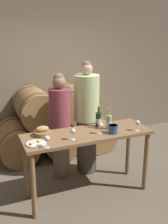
{
  "coord_description": "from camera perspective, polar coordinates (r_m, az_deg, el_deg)",
  "views": [
    {
      "loc": [
        -1.27,
        -2.92,
        2.15
      ],
      "look_at": [
        0.0,
        0.11,
        1.15
      ],
      "focal_mm": 42.0,
      "sensor_mm": 36.0,
      "label": 1
    }
  ],
  "objects": [
    {
      "name": "wine_bottle_white",
      "position": [
        3.54,
        5.42,
        -2.18
      ],
      "size": [
        0.08,
        0.08,
        0.29
      ],
      "color": "#ADBC7F",
      "rests_on": "tasting_table"
    },
    {
      "name": "wine_glass_left",
      "position": [
        3.17,
        -2.45,
        -4.28
      ],
      "size": [
        0.07,
        0.07,
        0.15
      ],
      "color": "white",
      "rests_on": "tasting_table"
    },
    {
      "name": "bread_basket",
      "position": [
        3.36,
        -9.06,
        -4.3
      ],
      "size": [
        0.22,
        0.22,
        0.13
      ],
      "color": "olive",
      "rests_on": "tasting_table"
    },
    {
      "name": "person_right",
      "position": [
        4.02,
        0.58,
        -1.37
      ],
      "size": [
        0.38,
        0.38,
        1.77
      ],
      "color": "#4C4238",
      "rests_on": "ground_plane"
    },
    {
      "name": "wine_glass_far_left",
      "position": [
        2.98,
        -8.1,
        -5.82
      ],
      "size": [
        0.07,
        0.07,
        0.15
      ],
      "color": "white",
      "rests_on": "tasting_table"
    },
    {
      "name": "ground_plane",
      "position": [
        3.85,
        0.69,
        -17.13
      ],
      "size": [
        10.0,
        10.0,
        0.0
      ],
      "primitive_type": "plane",
      "color": "#726654"
    },
    {
      "name": "stone_wall_back",
      "position": [
        5.15,
        -8.45,
        10.58
      ],
      "size": [
        10.0,
        0.12,
        3.2
      ],
      "color": "gray",
      "rests_on": "ground_plane"
    },
    {
      "name": "barrel_stack",
      "position": [
        4.82,
        -6.14,
        -2.58
      ],
      "size": [
        2.1,
        0.94,
        1.23
      ],
      "color": "#9E7042",
      "rests_on": "ground_plane"
    },
    {
      "name": "wine_bottle_red",
      "position": [
        3.62,
        3.16,
        -1.6
      ],
      "size": [
        0.08,
        0.08,
        0.3
      ],
      "color": "#193819",
      "rests_on": "tasting_table"
    },
    {
      "name": "tasting_table",
      "position": [
        3.48,
        0.74,
        -6.67
      ],
      "size": [
        1.69,
        0.57,
        0.9
      ],
      "color": "olive",
      "rests_on": "ground_plane"
    },
    {
      "name": "person_left",
      "position": [
        3.9,
        -5.17,
        -3.04
      ],
      "size": [
        0.31,
        0.31,
        1.61
      ],
      "color": "#756651",
      "rests_on": "ground_plane"
    },
    {
      "name": "blue_crock",
      "position": [
        3.4,
        6.35,
        -3.65
      ],
      "size": [
        0.13,
        0.13,
        0.11
      ],
      "color": "#335693",
      "rests_on": "tasting_table"
    },
    {
      "name": "wine_glass_right",
      "position": [
        3.53,
        11.6,
        -2.38
      ],
      "size": [
        0.07,
        0.07,
        0.15
      ],
      "color": "white",
      "rests_on": "tasting_table"
    },
    {
      "name": "cheese_plate",
      "position": [
        3.13,
        -10.34,
        -6.73
      ],
      "size": [
        0.24,
        0.24,
        0.04
      ],
      "color": "white",
      "rests_on": "tasting_table"
    },
    {
      "name": "wine_glass_center",
      "position": [
        3.36,
        3.65,
        -3.01
      ],
      "size": [
        0.07,
        0.07,
        0.15
      ],
      "color": "white",
      "rests_on": "tasting_table"
    }
  ]
}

